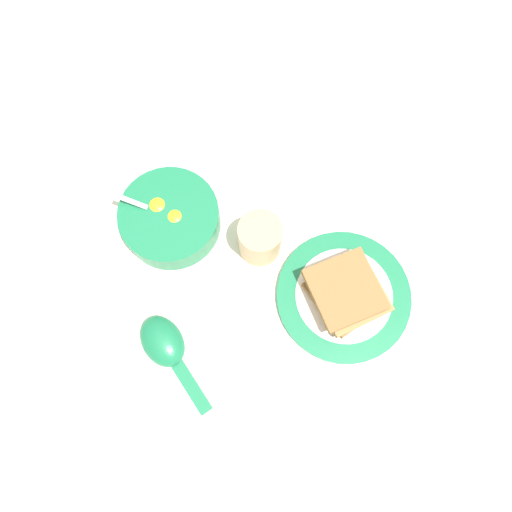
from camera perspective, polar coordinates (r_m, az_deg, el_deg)
ground_plane at (r=0.75m, az=0.83°, el=-6.14°), size 3.00×3.00×0.00m
egg_bowl at (r=0.77m, az=-9.79°, el=4.28°), size 0.15×0.16×0.07m
toast_plate at (r=0.75m, az=9.97°, el=-4.52°), size 0.20×0.20×0.01m
toast_sandwich at (r=0.73m, az=10.28°, el=-4.14°), size 0.13×0.14×0.04m
soup_spoon at (r=0.73m, az=-10.23°, el=-10.21°), size 0.14×0.13×0.04m
drinking_cup at (r=0.73m, az=0.46°, el=2.04°), size 0.06×0.06×0.08m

